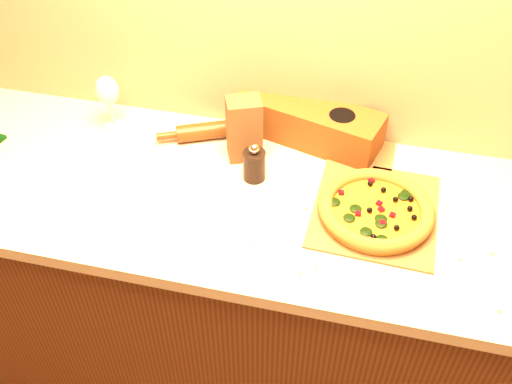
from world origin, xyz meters
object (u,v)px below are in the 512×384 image
(pizza_peel, at_px, (376,207))
(pepper_grinder, at_px, (254,164))
(wine_glass, at_px, (107,92))
(dark_jar, at_px, (340,132))
(pizza, at_px, (376,210))
(rolling_pin, at_px, (221,129))

(pizza_peel, relative_size, pepper_grinder, 4.06)
(wine_glass, xyz_separation_m, dark_jar, (0.72, 0.05, -0.06))
(pepper_grinder, height_order, wine_glass, wine_glass)
(pizza_peel, bearing_deg, pizza, -88.64)
(pizza, xyz_separation_m, dark_jar, (-0.13, 0.27, 0.04))
(wine_glass, relative_size, dark_jar, 1.43)
(pizza, bearing_deg, rolling_pin, 153.66)
(pepper_grinder, xyz_separation_m, rolling_pin, (-0.15, 0.17, -0.02))
(pepper_grinder, distance_m, dark_jar, 0.29)
(pizza_peel, xyz_separation_m, pepper_grinder, (-0.35, 0.05, 0.05))
(rolling_pin, bearing_deg, wine_glass, -176.57)
(pizza, relative_size, wine_glass, 1.72)
(dark_jar, bearing_deg, pepper_grinder, -139.15)
(rolling_pin, height_order, wine_glass, wine_glass)
(pizza_peel, xyz_separation_m, dark_jar, (-0.13, 0.24, 0.06))
(pizza, xyz_separation_m, wine_glass, (-0.85, 0.23, 0.10))
(wine_glass, bearing_deg, pizza, -14.89)
(pepper_grinder, bearing_deg, pizza, -12.96)
(dark_jar, bearing_deg, pizza, -64.08)
(wine_glass, bearing_deg, rolling_pin, 3.43)
(wine_glass, height_order, dark_jar, wine_glass)
(pizza, height_order, wine_glass, wine_glass)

